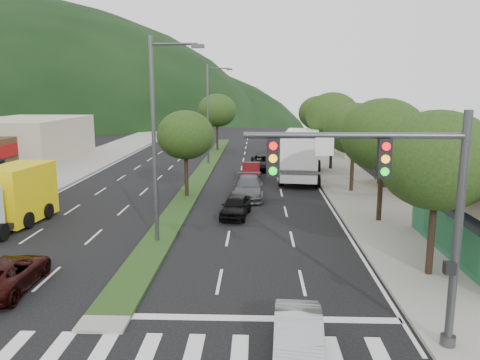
{
  "coord_description": "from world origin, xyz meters",
  "views": [
    {
      "loc": [
        4.96,
        -14.27,
        7.52
      ],
      "look_at": [
        3.98,
        12.74,
        2.29
      ],
      "focal_mm": 35.0,
      "sensor_mm": 36.0,
      "label": 1
    }
  ],
  "objects_px": {
    "tree_r_c": "(354,129)",
    "tree_med_near": "(186,135)",
    "streetlight_near": "(158,131)",
    "car_queue_b": "(248,187)",
    "box_truck": "(10,199)",
    "motorhome": "(301,154)",
    "tree_med_far": "(217,110)",
    "tree_r_d": "(332,115)",
    "car_queue_c": "(251,171)",
    "traffic_signal": "(404,196)",
    "streetlight_mid": "(210,109)",
    "sedan_silver": "(298,339)",
    "suv_maroon": "(7,274)",
    "car_queue_d": "(264,163)",
    "car_queue_a": "(236,206)",
    "tree_r_b": "(383,135)",
    "tree_r_a": "(437,160)",
    "tree_r_e": "(319,113)"
  },
  "relations": [
    {
      "from": "traffic_signal",
      "to": "streetlight_mid",
      "type": "xyz_separation_m",
      "value": [
        -8.82,
        34.54,
        0.94
      ]
    },
    {
      "from": "motorhome",
      "to": "tree_r_d",
      "type": "bearing_deg",
      "value": 60.97
    },
    {
      "from": "motorhome",
      "to": "car_queue_a",
      "type": "bearing_deg",
      "value": -104.33
    },
    {
      "from": "tree_med_far",
      "to": "box_truck",
      "type": "relative_size",
      "value": 1.0
    },
    {
      "from": "tree_r_b",
      "to": "car_queue_b",
      "type": "bearing_deg",
      "value": 141.94
    },
    {
      "from": "sedan_silver",
      "to": "motorhome",
      "type": "height_order",
      "value": "motorhome"
    },
    {
      "from": "tree_r_a",
      "to": "streetlight_near",
      "type": "xyz_separation_m",
      "value": [
        -11.79,
        4.0,
        0.76
      ]
    },
    {
      "from": "streetlight_mid",
      "to": "car_queue_b",
      "type": "relative_size",
      "value": 1.94
    },
    {
      "from": "tree_r_c",
      "to": "tree_med_far",
      "type": "xyz_separation_m",
      "value": [
        -12.0,
        24.0,
        0.26
      ]
    },
    {
      "from": "car_queue_b",
      "to": "motorhome",
      "type": "bearing_deg",
      "value": 60.44
    },
    {
      "from": "tree_r_d",
      "to": "car_queue_d",
      "type": "height_order",
      "value": "tree_r_d"
    },
    {
      "from": "traffic_signal",
      "to": "tree_med_near",
      "type": "bearing_deg",
      "value": 114.8
    },
    {
      "from": "motorhome",
      "to": "box_truck",
      "type": "bearing_deg",
      "value": -131.72
    },
    {
      "from": "tree_r_c",
      "to": "car_queue_c",
      "type": "relative_size",
      "value": 1.51
    },
    {
      "from": "tree_med_near",
      "to": "car_queue_d",
      "type": "distance_m",
      "value": 13.71
    },
    {
      "from": "tree_r_c",
      "to": "motorhome",
      "type": "distance_m",
      "value": 7.03
    },
    {
      "from": "streetlight_mid",
      "to": "box_truck",
      "type": "xyz_separation_m",
      "value": [
        -8.93,
        -22.47,
        -4.01
      ]
    },
    {
      "from": "tree_med_near",
      "to": "suv_maroon",
      "type": "xyz_separation_m",
      "value": [
        -4.54,
        -15.8,
        -3.81
      ]
    },
    {
      "from": "streetlight_near",
      "to": "box_truck",
      "type": "height_order",
      "value": "streetlight_near"
    },
    {
      "from": "tree_r_d",
      "to": "streetlight_near",
      "type": "relative_size",
      "value": 0.72
    },
    {
      "from": "tree_r_d",
      "to": "car_queue_c",
      "type": "relative_size",
      "value": 1.67
    },
    {
      "from": "tree_r_b",
      "to": "car_queue_b",
      "type": "relative_size",
      "value": 1.35
    },
    {
      "from": "tree_r_d",
      "to": "sedan_silver",
      "type": "height_order",
      "value": "tree_r_d"
    },
    {
      "from": "tree_r_e",
      "to": "car_queue_d",
      "type": "xyz_separation_m",
      "value": [
        -6.39,
        -10.07,
        -4.22
      ]
    },
    {
      "from": "sedan_silver",
      "to": "suv_maroon",
      "type": "bearing_deg",
      "value": 161.18
    },
    {
      "from": "sedan_silver",
      "to": "box_truck",
      "type": "relative_size",
      "value": 0.56
    },
    {
      "from": "traffic_signal",
      "to": "tree_r_d",
      "type": "relative_size",
      "value": 0.98
    },
    {
      "from": "traffic_signal",
      "to": "tree_r_b",
      "type": "height_order",
      "value": "tree_r_b"
    },
    {
      "from": "streetlight_near",
      "to": "sedan_silver",
      "type": "distance_m",
      "value": 12.79
    },
    {
      "from": "box_truck",
      "to": "motorhome",
      "type": "relative_size",
      "value": 0.66
    },
    {
      "from": "traffic_signal",
      "to": "sedan_silver",
      "type": "relative_size",
      "value": 1.78
    },
    {
      "from": "tree_r_c",
      "to": "tree_med_near",
      "type": "relative_size",
      "value": 1.08
    },
    {
      "from": "tree_r_c",
      "to": "tree_r_d",
      "type": "relative_size",
      "value": 0.9
    },
    {
      "from": "tree_med_far",
      "to": "car_queue_b",
      "type": "relative_size",
      "value": 1.35
    },
    {
      "from": "traffic_signal",
      "to": "car_queue_a",
      "type": "bearing_deg",
      "value": 110.13
    },
    {
      "from": "car_queue_a",
      "to": "car_queue_b",
      "type": "bearing_deg",
      "value": 89.46
    },
    {
      "from": "tree_r_d",
      "to": "car_queue_a",
      "type": "distance_m",
      "value": 19.48
    },
    {
      "from": "tree_r_a",
      "to": "tree_r_d",
      "type": "distance_m",
      "value": 26.0
    },
    {
      "from": "sedan_silver",
      "to": "suv_maroon",
      "type": "xyz_separation_m",
      "value": [
        -10.7,
        4.38,
        -0.02
      ]
    },
    {
      "from": "tree_r_d",
      "to": "streetlight_mid",
      "type": "bearing_deg",
      "value": 165.73
    },
    {
      "from": "tree_r_b",
      "to": "motorhome",
      "type": "height_order",
      "value": "tree_r_b"
    },
    {
      "from": "car_queue_a",
      "to": "car_queue_c",
      "type": "xyz_separation_m",
      "value": [
        0.77,
        11.96,
        0.06
      ]
    },
    {
      "from": "tree_r_c",
      "to": "traffic_signal",
      "type": "bearing_deg",
      "value": -97.85
    },
    {
      "from": "traffic_signal",
      "to": "car_queue_c",
      "type": "distance_m",
      "value": 27.14
    },
    {
      "from": "streetlight_mid",
      "to": "suv_maroon",
      "type": "xyz_separation_m",
      "value": [
        -4.75,
        -30.8,
        -4.96
      ]
    },
    {
      "from": "traffic_signal",
      "to": "tree_r_c",
      "type": "bearing_deg",
      "value": 82.15
    },
    {
      "from": "tree_r_b",
      "to": "car_queue_b",
      "type": "distance_m",
      "value": 10.59
    },
    {
      "from": "car_queue_d",
      "to": "box_truck",
      "type": "bearing_deg",
      "value": -129.63
    },
    {
      "from": "streetlight_near",
      "to": "car_queue_b",
      "type": "bearing_deg",
      "value": 67.28
    },
    {
      "from": "streetlight_near",
      "to": "car_queue_c",
      "type": "bearing_deg",
      "value": 75.83
    }
  ]
}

